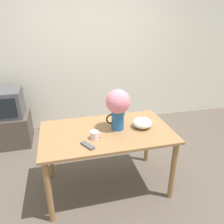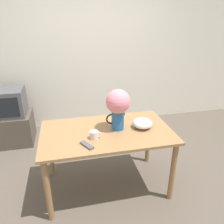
% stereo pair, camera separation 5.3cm
% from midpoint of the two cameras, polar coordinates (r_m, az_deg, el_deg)
% --- Properties ---
extents(ground_plane, '(12.00, 12.00, 0.00)m').
position_cam_midpoint_polar(ground_plane, '(2.98, 1.39, -16.89)').
color(ground_plane, brown).
extents(wall_back, '(8.00, 0.05, 2.60)m').
position_cam_midpoint_polar(wall_back, '(4.03, -4.60, 14.53)').
color(wall_back, silver).
rests_on(wall_back, ground_plane).
extents(table, '(1.45, 0.85, 0.77)m').
position_cam_midpoint_polar(table, '(2.49, -0.77, -6.99)').
color(table, olive).
rests_on(table, ground_plane).
extents(flower_vase, '(0.27, 0.27, 0.46)m').
position_cam_midpoint_polar(flower_vase, '(2.37, 2.21, 1.75)').
color(flower_vase, '#235B9E').
rests_on(flower_vase, table).
extents(coffee_mug, '(0.12, 0.09, 0.08)m').
position_cam_midpoint_polar(coffee_mug, '(2.28, -3.99, -5.96)').
color(coffee_mug, silver).
rests_on(coffee_mug, table).
extents(white_bowl, '(0.23, 0.23, 0.11)m').
position_cam_midpoint_polar(white_bowl, '(2.52, 8.56, -2.91)').
color(white_bowl, silver).
rests_on(white_bowl, table).
extents(remote_control, '(0.13, 0.17, 0.02)m').
position_cam_midpoint_polar(remote_control, '(2.18, -5.89, -8.61)').
color(remote_control, '#4C4C51').
rests_on(remote_control, table).
extents(tv_stand, '(0.60, 0.54, 0.49)m').
position_cam_midpoint_polar(tv_stand, '(3.94, -23.87, -3.92)').
color(tv_stand, '#4C4238').
rests_on(tv_stand, ground_plane).
extents(tv_set, '(0.48, 0.47, 0.42)m').
position_cam_midpoint_polar(tv_set, '(3.76, -25.01, 2.28)').
color(tv_set, '#4C4C51').
rests_on(tv_set, tv_stand).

